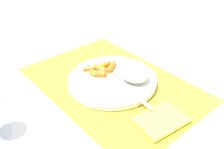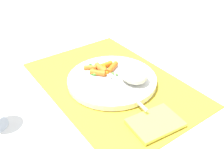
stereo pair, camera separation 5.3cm
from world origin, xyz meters
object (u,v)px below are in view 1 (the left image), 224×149
object	(u,v)px
fork	(121,84)
napkin	(161,120)
plate	(112,80)
rice_mound	(134,73)
carrot_portion	(102,69)

from	to	relation	value
fork	napkin	distance (m)	0.15
plate	fork	world-z (taller)	fork
plate	rice_mound	distance (m)	0.07
rice_mound	carrot_portion	xyz separation A→B (m)	(0.09, 0.04, -0.01)
napkin	plate	bearing A→B (deg)	-5.35
rice_mound	carrot_portion	distance (m)	0.10
carrot_portion	napkin	xyz separation A→B (m)	(-0.24, 0.02, -0.02)
rice_mound	carrot_portion	size ratio (longest dim) A/B	0.86
rice_mound	napkin	xyz separation A→B (m)	(-0.15, 0.06, -0.03)
carrot_portion	rice_mound	bearing A→B (deg)	-157.22
rice_mound	carrot_portion	world-z (taller)	rice_mound
plate	carrot_portion	xyz separation A→B (m)	(0.04, 0.00, 0.02)
plate	napkin	size ratio (longest dim) A/B	2.14
rice_mound	carrot_portion	bearing A→B (deg)	22.78
plate	napkin	bearing A→B (deg)	174.65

